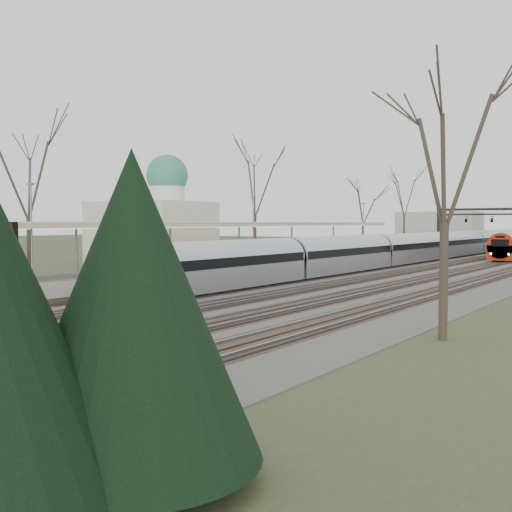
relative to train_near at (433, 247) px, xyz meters
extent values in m
cube|color=#474442|center=(2.50, -5.40, -1.43)|extent=(24.00, 160.00, 0.10)
cube|color=#4C3828|center=(-3.50, -5.40, -1.39)|extent=(2.60, 160.00, 0.06)
cube|color=gray|center=(-4.22, -5.40, -1.32)|extent=(0.07, 160.00, 0.12)
cube|color=gray|center=(-2.78, -5.40, -1.32)|extent=(0.07, 160.00, 0.12)
cube|color=#4C3828|center=(0.00, -5.40, -1.39)|extent=(2.60, 160.00, 0.06)
cube|color=gray|center=(-0.72, -5.40, -1.32)|extent=(0.07, 160.00, 0.12)
cube|color=gray|center=(0.72, -5.40, -1.32)|extent=(0.07, 160.00, 0.12)
cube|color=#4C3828|center=(3.50, -5.40, -1.39)|extent=(2.60, 160.00, 0.06)
cube|color=gray|center=(2.78, -5.40, -1.32)|extent=(0.07, 160.00, 0.12)
cube|color=gray|center=(4.22, -5.40, -1.32)|extent=(0.07, 160.00, 0.12)
cube|color=#4C3828|center=(7.00, -5.40, -1.39)|extent=(2.60, 160.00, 0.06)
cube|color=gray|center=(6.28, -5.40, -1.32)|extent=(0.07, 160.00, 0.12)
cube|color=gray|center=(7.72, -5.40, -1.32)|extent=(0.07, 160.00, 0.12)
cube|color=#9E9B93|center=(-6.55, -22.90, -0.98)|extent=(3.50, 69.00, 1.00)
cylinder|color=slate|center=(-6.55, -42.40, 1.02)|extent=(0.14, 0.14, 3.00)
cylinder|color=slate|center=(-6.55, -34.40, 1.02)|extent=(0.14, 0.14, 3.00)
cylinder|color=slate|center=(-6.55, -26.40, 1.02)|extent=(0.14, 0.14, 3.00)
cylinder|color=slate|center=(-6.55, -18.40, 1.02)|extent=(0.14, 0.14, 3.00)
cylinder|color=slate|center=(-6.55, -10.40, 1.02)|extent=(0.14, 0.14, 3.00)
cube|color=silver|center=(-6.55, -27.40, 2.57)|extent=(4.10, 50.00, 0.12)
cube|color=beige|center=(-6.55, -27.40, 2.40)|extent=(4.10, 50.00, 0.25)
cube|color=beige|center=(-19.50, -22.40, 1.52)|extent=(10.00, 8.00, 6.00)
cylinder|color=silver|center=(-17.50, -22.40, 5.72)|extent=(3.20, 3.20, 2.50)
sphere|color=#327D64|center=(-17.50, -22.40, 6.92)|extent=(3.80, 3.80, 3.80)
cube|color=black|center=(-7.50, 24.60, 1.52)|extent=(0.35, 0.35, 6.00)
cube|color=black|center=(-3.50, 24.40, 3.02)|extent=(0.32, 0.22, 0.85)
sphere|color=#0CFF19|center=(-3.50, 24.26, 3.27)|extent=(0.16, 0.16, 0.16)
cube|color=black|center=(0.00, 24.40, 3.02)|extent=(0.32, 0.22, 0.85)
sphere|color=#0CFF19|center=(0.00, 24.26, 3.27)|extent=(0.16, 0.16, 0.16)
cone|color=black|center=(15.30, -59.90, 1.32)|extent=(4.00, 4.00, 4.80)
cylinder|color=#2D231C|center=(-13.50, -40.40, 0.77)|extent=(0.30, 0.30, 4.50)
cylinder|color=#2D231C|center=(-14.50, -12.40, 1.00)|extent=(0.30, 0.30, 4.95)
cylinder|color=#2D231C|center=(15.50, -45.40, 0.55)|extent=(0.30, 0.30, 4.05)
cube|color=#A6A9B1|center=(0.00, 0.24, -0.38)|extent=(2.55, 90.00, 1.60)
cylinder|color=#A6A9B1|center=(0.00, 0.24, 0.27)|extent=(2.60, 89.70, 2.60)
cube|color=black|center=(0.00, 0.24, 0.37)|extent=(2.62, 89.40, 0.55)
cube|color=#A71C09|center=(0.00, -44.66, -0.43)|extent=(2.55, 0.50, 1.50)
cylinder|color=#A71C09|center=(0.00, -44.61, 0.27)|extent=(2.60, 0.60, 2.60)
cube|color=black|center=(0.00, -44.88, 0.57)|extent=(1.70, 0.12, 0.70)
sphere|color=white|center=(-0.85, -44.86, -0.53)|extent=(0.22, 0.22, 0.22)
sphere|color=white|center=(0.85, -44.86, -0.53)|extent=(0.22, 0.22, 0.22)
cube|color=black|center=(0.00, 0.24, -1.30)|extent=(1.80, 89.00, 0.35)
cube|color=#A71C09|center=(7.00, -0.67, -0.43)|extent=(2.55, 0.50, 1.50)
cylinder|color=#A71C09|center=(7.00, -0.62, 0.27)|extent=(2.60, 0.60, 2.60)
cube|color=black|center=(7.00, -0.89, 0.57)|extent=(1.70, 0.12, 0.70)
sphere|color=white|center=(6.15, -0.87, -0.53)|extent=(0.22, 0.22, 0.22)
sphere|color=white|center=(7.85, -0.87, -0.53)|extent=(0.22, 0.22, 0.22)
cylinder|color=black|center=(1.75, -52.26, 0.52)|extent=(0.16, 0.16, 4.00)
cube|color=black|center=(1.75, -52.41, 2.12)|extent=(0.35, 0.22, 1.00)
sphere|color=#FF0C05|center=(1.75, -52.54, 2.42)|extent=(0.18, 0.18, 0.18)
camera|label=1|loc=(22.31, -66.95, 2.59)|focal=45.00mm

